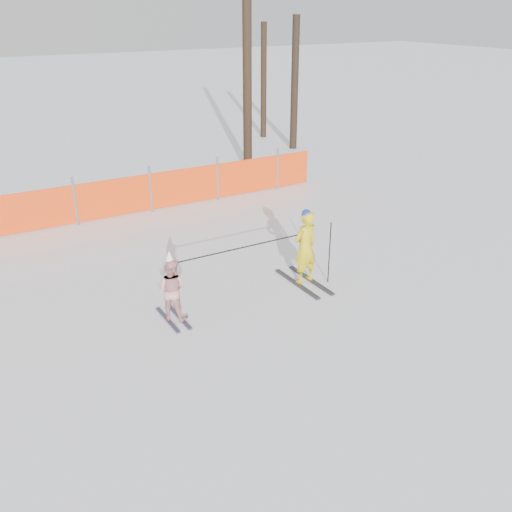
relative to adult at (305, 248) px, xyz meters
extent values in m
plane|color=white|center=(-1.30, -0.80, -0.77)|extent=(120.00, 120.00, 0.00)
cube|color=black|center=(-0.17, 0.00, -0.75)|extent=(0.09, 1.47, 0.04)
cube|color=black|center=(0.17, 0.00, -0.75)|extent=(0.09, 1.47, 0.04)
imported|color=gold|center=(0.00, 0.00, 0.01)|extent=(0.59, 0.43, 1.49)
sphere|color=navy|center=(0.00, 0.00, 0.69)|extent=(0.20, 0.20, 0.20)
cube|color=black|center=(-2.94, -0.01, -0.76)|extent=(0.09, 0.99, 0.03)
cube|color=black|center=(-2.72, -0.01, -0.76)|extent=(0.09, 0.99, 0.03)
imported|color=pink|center=(-2.83, -0.01, -0.17)|extent=(0.70, 0.70, 1.14)
cone|color=white|center=(-2.83, -0.01, 0.43)|extent=(0.19, 0.19, 0.24)
cylinder|color=black|center=(0.45, -0.20, -0.13)|extent=(0.02, 0.02, 1.28)
cylinder|color=black|center=(-1.42, 0.00, 0.31)|extent=(2.59, 0.03, 0.02)
cylinder|color=#595960|center=(-3.07, 5.63, -0.15)|extent=(0.06, 0.06, 1.25)
cylinder|color=#595960|center=(-1.07, 5.63, -0.15)|extent=(0.06, 0.06, 1.25)
cylinder|color=#595960|center=(0.93, 5.63, -0.15)|extent=(0.06, 0.06, 1.25)
cylinder|color=#595960|center=(2.93, 5.63, -0.15)|extent=(0.06, 0.06, 1.25)
cube|color=#F6400C|center=(-3.53, 5.63, -0.22)|extent=(15.08, 0.03, 1.00)
cylinder|color=black|center=(3.37, 8.21, 2.62)|extent=(0.29, 0.29, 6.79)
cylinder|color=black|center=(6.32, 9.84, 1.63)|extent=(0.27, 0.27, 4.81)
cylinder|color=black|center=(6.39, 12.19, 1.48)|extent=(0.24, 0.24, 4.51)
camera|label=1|loc=(-6.04, -8.38, 4.39)|focal=40.00mm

